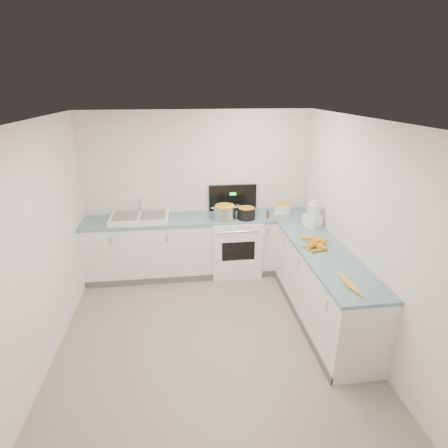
{
  "coord_description": "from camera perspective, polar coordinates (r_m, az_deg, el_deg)",
  "views": [
    {
      "loc": [
        -0.26,
        -3.31,
        2.81
      ],
      "look_at": [
        0.3,
        1.1,
        1.05
      ],
      "focal_mm": 28.0,
      "sensor_mm": 36.0,
      "label": 1
    }
  ],
  "objects": [
    {
      "name": "sink",
      "position": [
        5.38,
        -13.62,
        1.03
      ],
      "size": [
        0.86,
        0.52,
        0.31
      ],
      "color": "white",
      "rests_on": "counter_back"
    },
    {
      "name": "extract_bottle",
      "position": [
        5.34,
        7.16,
        1.5
      ],
      "size": [
        0.04,
        0.04,
        0.1
      ],
      "primitive_type": "cylinder",
      "color": "#593319",
      "rests_on": "counter_back"
    },
    {
      "name": "stove",
      "position": [
        5.57,
        1.8,
        -3.2
      ],
      "size": [
        0.76,
        0.65,
        1.36
      ],
      "color": "white",
      "rests_on": "ground"
    },
    {
      "name": "spice_jar",
      "position": [
        5.31,
        8.5,
        1.2
      ],
      "size": [
        0.05,
        0.05,
        0.08
      ],
      "primitive_type": "cylinder",
      "color": "#E5B266",
      "rests_on": "counter_back"
    },
    {
      "name": "wall_left",
      "position": [
        3.95,
        -28.76,
        -4.48
      ],
      "size": [
        0.0,
        4.0,
        2.5
      ],
      "primitive_type": null,
      "rotation": [
        1.57,
        0.0,
        1.57
      ],
      "color": "silver",
      "rests_on": "ground"
    },
    {
      "name": "black_pot",
      "position": [
        5.27,
        3.65,
        1.65
      ],
      "size": [
        0.28,
        0.28,
        0.19
      ],
      "primitive_type": "cylinder",
      "rotation": [
        0.0,
        0.0,
        0.04
      ],
      "color": "black",
      "rests_on": "stove"
    },
    {
      "name": "wall_back",
      "position": [
        5.54,
        -4.26,
        5.18
      ],
      "size": [
        3.5,
        0.0,
        2.5
      ],
      "primitive_type": null,
      "rotation": [
        1.57,
        0.0,
        0.0
      ],
      "color": "silver",
      "rests_on": "ground"
    },
    {
      "name": "steel_pot",
      "position": [
        5.22,
        0.13,
        1.77
      ],
      "size": [
        0.34,
        0.34,
        0.24
      ],
      "primitive_type": "cylinder",
      "rotation": [
        0.0,
        0.0,
        0.03
      ],
      "color": "silver",
      "rests_on": "stove"
    },
    {
      "name": "peelings",
      "position": [
        5.39,
        -16.13,
        1.28
      ],
      "size": [
        0.22,
        0.25,
        0.01
      ],
      "color": "tan",
      "rests_on": "sink"
    },
    {
      "name": "wall_right",
      "position": [
        4.17,
        22.2,
        -2.03
      ],
      "size": [
        0.0,
        4.0,
        2.5
      ],
      "primitive_type": null,
      "rotation": [
        1.57,
        0.0,
        -1.57
      ],
      "color": "silver",
      "rests_on": "ground"
    },
    {
      "name": "carrot_pile",
      "position": [
        4.54,
        14.86,
        -3.04
      ],
      "size": [
        0.48,
        0.45,
        0.08
      ],
      "color": "#FAA31E",
      "rests_on": "counter_right"
    },
    {
      "name": "peeled_carrots",
      "position": [
        3.74,
        20.03,
        -9.44
      ],
      "size": [
        0.11,
        0.44,
        0.04
      ],
      "color": "#FFAA26",
      "rests_on": "counter_right"
    },
    {
      "name": "wall_front",
      "position": [
        2.05,
        2.87,
        -27.8
      ],
      "size": [
        3.5,
        0.0,
        2.5
      ],
      "primitive_type": null,
      "rotation": [
        -1.57,
        0.0,
        0.0
      ],
      "color": "silver",
      "rests_on": "ground"
    },
    {
      "name": "ceiling",
      "position": [
        3.34,
        -2.86,
        16.26
      ],
      "size": [
        3.5,
        4.0,
        0.0
      ],
      "primitive_type": null,
      "rotation": [
        3.14,
        0.0,
        0.0
      ],
      "color": "silver",
      "rests_on": "ground"
    },
    {
      "name": "floor",
      "position": [
        4.35,
        -2.22,
        -18.66
      ],
      "size": [
        3.5,
        4.0,
        0.0
      ],
      "primitive_type": null,
      "color": "gray",
      "rests_on": "ground"
    },
    {
      "name": "counter_right",
      "position": [
        4.63,
        15.79,
        -9.67
      ],
      "size": [
        0.62,
        2.2,
        0.94
      ],
      "color": "white",
      "rests_on": "ground"
    },
    {
      "name": "counter_back",
      "position": [
        5.54,
        -3.87,
        -3.46
      ],
      "size": [
        3.5,
        0.62,
        0.94
      ],
      "color": "white",
      "rests_on": "ground"
    },
    {
      "name": "wooden_spoon",
      "position": [
        5.24,
        3.68,
        2.74
      ],
      "size": [
        0.27,
        0.26,
        0.02
      ],
      "primitive_type": "cylinder",
      "rotation": [
        1.57,
        0.0,
        0.8
      ],
      "color": "#AD7A47",
      "rests_on": "black_pot"
    },
    {
      "name": "mixing_bowl",
      "position": [
        5.63,
        9.56,
        2.59
      ],
      "size": [
        0.29,
        0.29,
        0.13
      ],
      "primitive_type": "cylinder",
      "rotation": [
        0.0,
        0.0,
        -0.02
      ],
      "color": "white",
      "rests_on": "counter_back"
    },
    {
      "name": "food_processor",
      "position": [
        5.12,
        14.32,
        1.4
      ],
      "size": [
        0.26,
        0.28,
        0.38
      ],
      "color": "white",
      "rests_on": "counter_right"
    }
  ]
}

